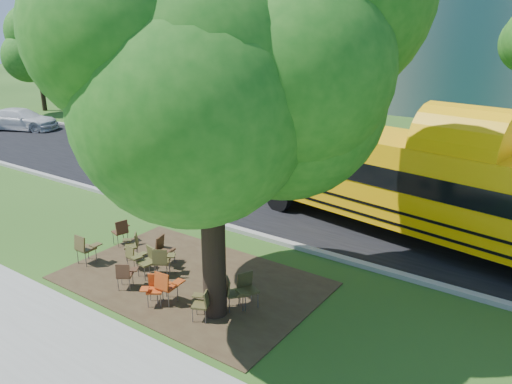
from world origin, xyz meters
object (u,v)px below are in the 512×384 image
Objects in this scene: chair_5 at (154,286)px; chair_11 at (162,259)px; chair_0 at (85,247)px; chair_4 at (166,284)px; bg_car_white at (21,119)px; black_car at (172,164)px; chair_1 at (134,255)px; pedestrian_a at (146,122)px; bg_car_red at (174,142)px; school_bus at (457,191)px; chair_9 at (133,243)px; pedestrian_b at (97,111)px; chair_10 at (164,248)px; chair_6 at (203,301)px; chair_7 at (233,291)px; chair_12 at (246,287)px; bg_car_silver at (117,131)px; main_tree at (208,60)px; chair_3 at (147,259)px; chair_8 at (121,229)px.

chair_5 is 0.90× the size of chair_11.
chair_4 is at bearing -4.68° from chair_0.
black_car is at bearing -122.20° from bg_car_white.
chair_4 is (3.50, -0.22, -0.01)m from chair_0.
chair_1 is 1.00m from chair_11.
bg_car_red is at bearing -99.49° from pedestrian_a.
school_bus is 21.30m from pedestrian_a.
chair_0 reaches higher than chair_9.
school_bus is at bearing 26.67° from pedestrian_b.
chair_0 is 0.50× the size of pedestrian_b.
bg_car_red reaches higher than chair_9.
pedestrian_b is at bearing -138.04° from chair_10.
pedestrian_a reaches higher than chair_6.
chair_7 is at bearing 10.15° from pedestrian_b.
pedestrian_a is at bearing 26.69° from chair_6.
chair_12 is (0.18, 0.32, 0.02)m from chair_7.
bg_car_white is (-19.94, 10.02, 0.13)m from chair_0.
school_bus is 21.02m from bg_car_silver.
school_bus is 9.94m from chair_9.
chair_9 is (-0.59, 0.49, 0.03)m from chair_1.
main_tree reaches higher than chair_0.
chair_0 is 22.50m from pedestrian_b.
chair_4 is 0.32m from chair_5.
chair_7 reaches higher than chair_5.
black_car is at bearing -38.09° from chair_3.
pedestrian_b reaches higher than bg_car_silver.
pedestrian_a reaches higher than chair_1.
pedestrian_b is (-20.95, 14.42, 0.37)m from chair_4.
chair_4 is (-4.91, -7.58, -1.31)m from school_bus.
school_bus reaches higher than pedestrian_a.
bg_car_white reaches higher than chair_11.
bg_car_white is at bearing 160.56° from chair_1.
chair_9 is at bearing 166.42° from main_tree.
chair_9 is 0.17× the size of bg_car_white.
chair_8 is 2.72m from chair_11.
main_tree is 6.13m from chair_3.
chair_9 is at bearing -146.73° from chair_7.
pedestrian_a is at bearing 105.30° from chair_11.
chair_0 is 1.17× the size of chair_9.
bg_car_white reaches higher than chair_8.
chair_12 is 0.24× the size of bg_car_silver.
chair_3 is 1.11× the size of chair_5.
chair_12 is at bearing -113.63° from bg_car_red.
pedestrian_b is at bearing 139.85° from chair_0.
school_bus is at bearing -49.61° from chair_6.
chair_0 is (-8.40, -7.35, -1.29)m from school_bus.
pedestrian_a is at bearing -0.62° from bg_car_silver.
school_bus is 14.31× the size of chair_0.
chair_0 is at bearing -156.52° from chair_8.
bg_car_red is (-10.39, 11.53, 0.16)m from chair_5.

